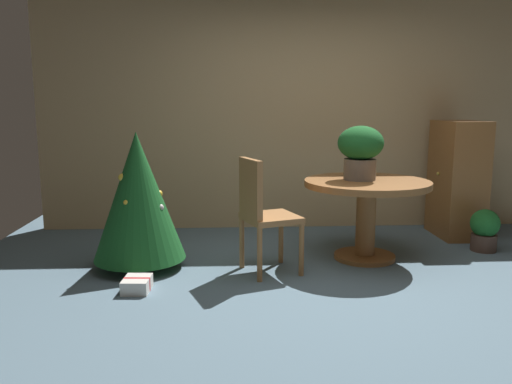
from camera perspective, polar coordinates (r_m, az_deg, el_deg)
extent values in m
plane|color=slate|center=(4.08, 9.60, -10.90)|extent=(6.60, 6.60, 0.00)
cube|color=tan|center=(5.99, 5.33, 8.47)|extent=(6.00, 0.10, 2.60)
cylinder|color=brown|center=(4.96, 11.93, -6.99)|extent=(0.56, 0.56, 0.04)
cylinder|color=brown|center=(4.87, 12.07, -3.14)|extent=(0.18, 0.18, 0.64)
cylinder|color=brown|center=(4.80, 12.22, 0.93)|extent=(1.15, 1.15, 0.06)
cylinder|color=#665B51|center=(4.81, 11.43, 2.48)|extent=(0.29, 0.29, 0.19)
ellipsoid|color=#195623|center=(4.79, 11.53, 5.35)|extent=(0.42, 0.42, 0.31)
sphere|color=#EAD14C|center=(4.87, 11.60, 5.91)|extent=(0.07, 0.07, 0.07)
sphere|color=#EAD14C|center=(4.87, 11.50, 6.26)|extent=(0.08, 0.08, 0.08)
sphere|color=#EAD14C|center=(4.79, 12.86, 5.60)|extent=(0.07, 0.07, 0.07)
sphere|color=#EAD14C|center=(4.86, 12.82, 6.03)|extent=(0.06, 0.06, 0.06)
cylinder|color=#9E6B3D|center=(4.68, 2.78, -5.19)|extent=(0.04, 0.04, 0.45)
cylinder|color=#9E6B3D|center=(4.34, 5.06, -6.41)|extent=(0.04, 0.04, 0.45)
cylinder|color=#9E6B3D|center=(4.53, -1.58, -5.68)|extent=(0.04, 0.04, 0.45)
cylinder|color=#9E6B3D|center=(4.18, 0.41, -7.00)|extent=(0.04, 0.04, 0.45)
cube|color=#9E6B3D|center=(4.37, 1.68, -2.90)|extent=(0.55, 0.56, 0.05)
cube|color=#9E6B3D|center=(4.24, -0.60, 0.42)|extent=(0.18, 0.39, 0.49)
cylinder|color=brown|center=(4.69, -12.66, -7.67)|extent=(0.10, 0.10, 0.09)
cone|color=#195623|center=(4.55, -12.94, -0.45)|extent=(0.80, 0.80, 1.11)
sphere|color=gold|center=(4.39, -14.22, -1.13)|extent=(0.04, 0.04, 0.04)
sphere|color=gold|center=(4.68, -14.13, 0.71)|extent=(0.05, 0.05, 0.05)
sphere|color=gold|center=(4.50, -14.61, 1.57)|extent=(0.07, 0.07, 0.07)
sphere|color=gold|center=(4.55, -10.75, -0.20)|extent=(0.07, 0.07, 0.07)
sphere|color=silver|center=(4.72, -12.53, 0.55)|extent=(0.05, 0.05, 0.05)
sphere|color=silver|center=(4.46, -10.57, -1.70)|extent=(0.06, 0.06, 0.06)
sphere|color=red|center=(4.61, -10.04, -2.19)|extent=(0.05, 0.05, 0.05)
cube|color=silver|center=(4.14, -13.07, -9.96)|extent=(0.22, 0.26, 0.10)
cube|color=red|center=(4.14, -13.07, -9.96)|extent=(0.20, 0.04, 0.11)
cube|color=brown|center=(5.96, 21.44, 1.33)|extent=(0.41, 0.67, 1.25)
sphere|color=#B29338|center=(5.87, 19.55, 1.94)|extent=(0.04, 0.04, 0.04)
cylinder|color=#4C382D|center=(5.56, 23.92, -5.14)|extent=(0.24, 0.24, 0.17)
sphere|color=#1E6628|center=(5.51, 24.06, -3.19)|extent=(0.28, 0.28, 0.28)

